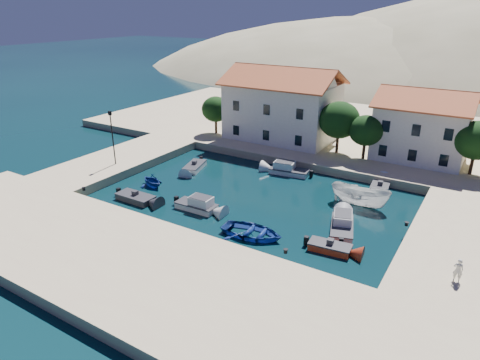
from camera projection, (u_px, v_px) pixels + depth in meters
name	position (u px, v px, depth m)	size (l,w,h in m)	color
ground	(194.00, 241.00, 35.38)	(400.00, 400.00, 0.00)	black
quay_south	(142.00, 271.00, 30.46)	(52.00, 12.00, 1.00)	#CFB48E
quay_west	(120.00, 161.00, 52.34)	(8.00, 20.00, 1.00)	#CFB48E
quay_north	(359.00, 132.00, 64.18)	(80.00, 36.00, 1.00)	#CFB48E
building_left	(282.00, 102.00, 58.15)	(14.70, 9.45, 9.70)	silver
building_mid	(423.00, 123.00, 50.44)	(10.50, 8.40, 8.30)	silver
trees	(351.00, 125.00, 51.44)	(37.30, 5.30, 6.45)	#382314
lamppost	(112.00, 133.00, 48.43)	(0.35, 0.25, 6.22)	black
bollards	(247.00, 218.00, 36.63)	(29.36, 9.56, 0.30)	black
motorboat_grey_sw	(136.00, 198.00, 42.65)	(4.06, 1.82, 1.25)	#323136
cabin_cruiser_south	(196.00, 205.00, 40.72)	(4.12, 1.84, 1.60)	silver
rowboat_south	(252.00, 236.00, 36.12)	(3.82, 5.34, 1.11)	navy
motorboat_red_se	(330.00, 247.00, 33.83)	(3.46, 1.81, 1.25)	maroon
cabin_cruiser_east	(342.00, 226.00, 36.74)	(3.15, 4.92, 1.60)	silver
boat_east	(359.00, 206.00, 41.66)	(2.19, 5.82, 2.25)	silver
motorboat_white_ne	(380.00, 188.00, 45.02)	(2.27, 4.06, 1.25)	silver
rowboat_west	(153.00, 186.00, 46.25)	(2.66, 3.08, 1.62)	navy
motorboat_white_west	(195.00, 167.00, 50.99)	(2.75, 4.23, 1.25)	silver
cabin_cruiser_north	(289.00, 170.00, 49.39)	(4.67, 2.49, 1.60)	silver
pedestrian	(458.00, 270.00, 28.22)	(0.61, 0.40, 1.69)	silver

